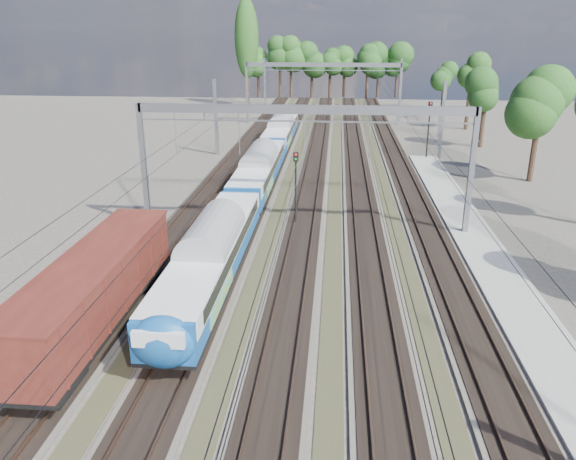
# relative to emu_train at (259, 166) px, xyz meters

# --- Properties ---
(track_bed) EXTENTS (21.00, 130.00, 0.34)m
(track_bed) POSITION_rel_emu_train_xyz_m (4.50, 5.41, -2.32)
(track_bed) COLOR #47423A
(track_bed) RESTS_ON ground
(platform) EXTENTS (3.00, 70.00, 0.30)m
(platform) POSITION_rel_emu_train_xyz_m (16.50, -19.59, -2.27)
(platform) COLOR gray
(platform) RESTS_ON ground
(catenary) EXTENTS (25.65, 130.00, 9.00)m
(catenary) POSITION_rel_emu_train_xyz_m (4.83, 13.09, 3.98)
(catenary) COLOR gray
(catenary) RESTS_ON ground
(tree_belt) EXTENTS (39.93, 101.66, 12.32)m
(tree_belt) POSITION_rel_emu_train_xyz_m (11.33, 55.03, 5.62)
(tree_belt) COLOR black
(tree_belt) RESTS_ON ground
(poplar) EXTENTS (4.40, 4.40, 19.04)m
(poplar) POSITION_rel_emu_train_xyz_m (-10.00, 58.41, 9.47)
(poplar) COLOR black
(poplar) RESTS_ON ground
(emu_train) EXTENTS (2.81, 59.41, 4.10)m
(emu_train) POSITION_rel_emu_train_xyz_m (0.00, 0.00, 0.00)
(emu_train) COLOR black
(emu_train) RESTS_ON ground
(freight_boxcar) EXTENTS (2.99, 14.45, 3.73)m
(freight_boxcar) POSITION_rel_emu_train_xyz_m (-4.50, -24.69, -0.14)
(freight_boxcar) COLOR black
(freight_boxcar) RESTS_ON ground
(worker) EXTENTS (0.39, 0.57, 1.54)m
(worker) POSITION_rel_emu_train_xyz_m (6.76, 49.96, -1.64)
(worker) COLOR black
(worker) RESTS_ON ground
(signal_near) EXTENTS (0.39, 0.36, 5.51)m
(signal_near) POSITION_rel_emu_train_xyz_m (3.86, -8.43, 1.07)
(signal_near) COLOR black
(signal_near) RESTS_ON ground
(signal_far) EXTENTS (0.45, 0.42, 6.35)m
(signal_far) POSITION_rel_emu_train_xyz_m (16.78, 14.69, 1.60)
(signal_far) COLOR black
(signal_far) RESTS_ON ground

